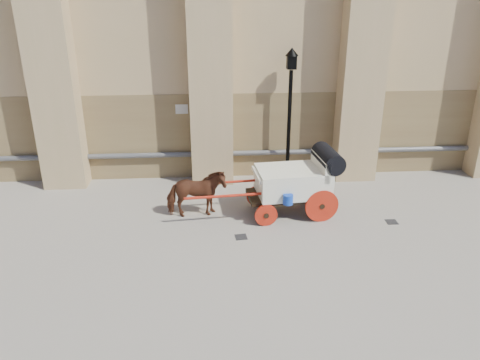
{
  "coord_description": "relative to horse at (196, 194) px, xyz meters",
  "views": [
    {
      "loc": [
        -1.1,
        -11.69,
        6.36
      ],
      "look_at": [
        -0.23,
        0.86,
        1.13
      ],
      "focal_mm": 35.0,
      "sensor_mm": 36.0,
      "label": 1
    }
  ],
  "objects": [
    {
      "name": "drain_grate_near",
      "position": [
        1.22,
        -1.36,
        -0.72
      ],
      "size": [
        0.35,
        0.35,
        0.01
      ],
      "primitive_type": "cube",
      "rotation": [
        0.0,
        0.0,
        0.1
      ],
      "color": "black",
      "rests_on": "ground"
    },
    {
      "name": "drain_grate_far",
      "position": [
        5.67,
        -0.78,
        -0.72
      ],
      "size": [
        0.32,
        0.32,
        0.01
      ],
      "primitive_type": "cube",
      "rotation": [
        0.0,
        0.0,
        -0.0
      ],
      "color": "black",
      "rests_on": "ground"
    },
    {
      "name": "ground",
      "position": [
        1.52,
        -0.85,
        -0.73
      ],
      "size": [
        90.0,
        90.0,
        0.0
      ],
      "primitive_type": "plane",
      "color": "gray",
      "rests_on": "ground"
    },
    {
      "name": "carriage",
      "position": [
        3.0,
        0.04,
        0.35
      ],
      "size": [
        4.67,
        1.75,
        2.0
      ],
      "rotation": [
        0.0,
        0.0,
        0.09
      ],
      "color": "black",
      "rests_on": "ground"
    },
    {
      "name": "horse",
      "position": [
        0.0,
        0.0,
        0.0
      ],
      "size": [
        1.8,
        0.97,
        1.45
      ],
      "primitive_type": "imported",
      "rotation": [
        0.0,
        0.0,
        1.68
      ],
      "color": "#5B301D",
      "rests_on": "ground"
    },
    {
      "name": "street_lamp",
      "position": [
        3.14,
        2.63,
        1.71
      ],
      "size": [
        0.43,
        0.43,
        4.55
      ],
      "color": "black",
      "rests_on": "ground"
    }
  ]
}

